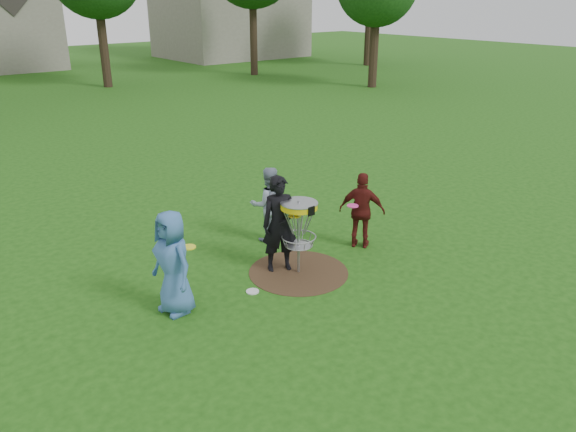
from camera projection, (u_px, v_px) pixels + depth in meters
ground at (298, 272)px, 10.13m from camera, size 100.00×100.00×0.00m
dirt_patch at (298, 272)px, 10.13m from camera, size 1.80×1.80×0.01m
player_blue at (173, 263)px, 8.60m from camera, size 0.63×0.88×1.69m
player_black at (280, 224)px, 9.94m from camera, size 0.76×0.65×1.77m
player_grey at (269, 204)px, 11.19m from camera, size 0.91×0.83×1.54m
player_maroon at (362, 211)px, 10.89m from camera, size 0.82×0.94×1.52m
disc_on_grass at (253, 291)px, 9.46m from camera, size 0.22×0.22×0.02m
disc_golf_basket at (299, 220)px, 9.76m from camera, size 0.66×0.67×1.38m
held_discs at (281, 216)px, 9.99m from camera, size 3.69×1.37×0.17m
house_row at (18, 3)px, 35.23m from camera, size 44.50×10.65×11.62m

